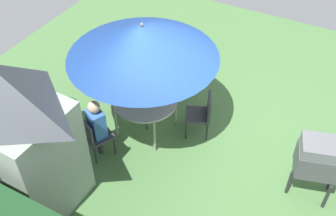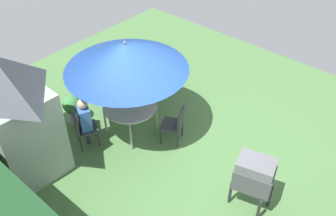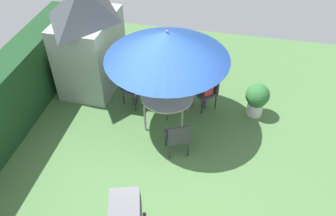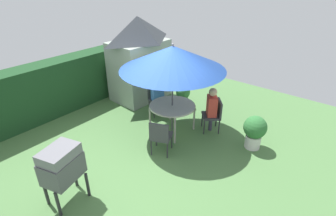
{
  "view_description": "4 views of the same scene",
  "coord_description": "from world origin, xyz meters",
  "px_view_note": "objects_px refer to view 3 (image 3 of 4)",
  "views": [
    {
      "loc": [
        -2.05,
        4.92,
        5.81
      ],
      "look_at": [
        0.48,
        0.17,
        0.88
      ],
      "focal_mm": 43.26,
      "sensor_mm": 36.0,
      "label": 1
    },
    {
      "loc": [
        -3.94,
        4.44,
        6.0
      ],
      "look_at": [
        0.22,
        -0.34,
        0.88
      ],
      "focal_mm": 39.45,
      "sensor_mm": 36.0,
      "label": 2
    },
    {
      "loc": [
        -4.99,
        -1.21,
        5.8
      ],
      "look_at": [
        0.39,
        -0.08,
        0.95
      ],
      "focal_mm": 37.43,
      "sensor_mm": 36.0,
      "label": 3
    },
    {
      "loc": [
        -3.88,
        -3.81,
        3.99
      ],
      "look_at": [
        0.51,
        -0.19,
        0.99
      ],
      "focal_mm": 28.42,
      "sensor_mm": 36.0,
      "label": 4
    }
  ],
  "objects_px": {
    "patio_table": "(167,97)",
    "potted_plant_by_shed": "(257,98)",
    "garden_shed": "(88,39)",
    "person_in_blue": "(133,78)",
    "patio_umbrella": "(167,46)",
    "chair_near_shed": "(208,89)",
    "chair_far_side": "(131,85)",
    "potted_plant_by_grill": "(154,71)",
    "person_in_red": "(206,81)",
    "chair_toward_hedge": "(178,137)"
  },
  "relations": [
    {
      "from": "patio_umbrella",
      "to": "potted_plant_by_grill",
      "type": "height_order",
      "value": "patio_umbrella"
    },
    {
      "from": "chair_near_shed",
      "to": "potted_plant_by_grill",
      "type": "xyz_separation_m",
      "value": [
        0.62,
        1.51,
        -0.12
      ]
    },
    {
      "from": "garden_shed",
      "to": "person_in_blue",
      "type": "height_order",
      "value": "garden_shed"
    },
    {
      "from": "patio_umbrella",
      "to": "person_in_red",
      "type": "relative_size",
      "value": 2.09
    },
    {
      "from": "chair_near_shed",
      "to": "chair_far_side",
      "type": "height_order",
      "value": "same"
    },
    {
      "from": "person_in_red",
      "to": "potted_plant_by_grill",
      "type": "bearing_deg",
      "value": 64.92
    },
    {
      "from": "chair_toward_hedge",
      "to": "potted_plant_by_shed",
      "type": "distance_m",
      "value": 2.3
    },
    {
      "from": "patio_umbrella",
      "to": "chair_far_side",
      "type": "relative_size",
      "value": 2.93
    },
    {
      "from": "patio_umbrella",
      "to": "potted_plant_by_grill",
      "type": "distance_m",
      "value": 2.25
    },
    {
      "from": "person_in_red",
      "to": "patio_umbrella",
      "type": "bearing_deg",
      "value": 130.7
    },
    {
      "from": "chair_far_side",
      "to": "potted_plant_by_shed",
      "type": "height_order",
      "value": "chair_far_side"
    },
    {
      "from": "garden_shed",
      "to": "person_in_blue",
      "type": "distance_m",
      "value": 1.52
    },
    {
      "from": "potted_plant_by_shed",
      "to": "garden_shed",
      "type": "bearing_deg",
      "value": 85.33
    },
    {
      "from": "potted_plant_by_shed",
      "to": "patio_table",
      "type": "bearing_deg",
      "value": 108.25
    },
    {
      "from": "patio_umbrella",
      "to": "potted_plant_by_shed",
      "type": "xyz_separation_m",
      "value": [
        0.67,
        -2.03,
        -1.58
      ]
    },
    {
      "from": "garden_shed",
      "to": "patio_table",
      "type": "height_order",
      "value": "garden_shed"
    },
    {
      "from": "person_in_blue",
      "to": "patio_umbrella",
      "type": "bearing_deg",
      "value": -116.24
    },
    {
      "from": "garden_shed",
      "to": "chair_near_shed",
      "type": "distance_m",
      "value": 3.2
    },
    {
      "from": "patio_table",
      "to": "patio_umbrella",
      "type": "distance_m",
      "value": 1.35
    },
    {
      "from": "garden_shed",
      "to": "chair_near_shed",
      "type": "relative_size",
      "value": 3.01
    },
    {
      "from": "potted_plant_by_shed",
      "to": "person_in_blue",
      "type": "distance_m",
      "value": 2.99
    },
    {
      "from": "chair_near_shed",
      "to": "chair_far_side",
      "type": "relative_size",
      "value": 1.0
    },
    {
      "from": "potted_plant_by_shed",
      "to": "potted_plant_by_grill",
      "type": "xyz_separation_m",
      "value": [
        0.69,
        2.68,
        -0.09
      ]
    },
    {
      "from": "person_in_blue",
      "to": "chair_far_side",
      "type": "bearing_deg",
      "value": 63.76
    },
    {
      "from": "patio_umbrella",
      "to": "chair_far_side",
      "type": "bearing_deg",
      "value": 63.76
    },
    {
      "from": "garden_shed",
      "to": "patio_umbrella",
      "type": "bearing_deg",
      "value": -114.72
    },
    {
      "from": "patio_umbrella",
      "to": "person_in_blue",
      "type": "xyz_separation_m",
      "value": [
        0.46,
        0.94,
        -1.29
      ]
    },
    {
      "from": "patio_table",
      "to": "chair_toward_hedge",
      "type": "xyz_separation_m",
      "value": [
        -0.99,
        -0.44,
        -0.2
      ]
    },
    {
      "from": "patio_umbrella",
      "to": "chair_near_shed",
      "type": "relative_size",
      "value": 2.93
    },
    {
      "from": "chair_near_shed",
      "to": "chair_toward_hedge",
      "type": "bearing_deg",
      "value": 166.22
    },
    {
      "from": "potted_plant_by_grill",
      "to": "person_in_blue",
      "type": "height_order",
      "value": "person_in_blue"
    },
    {
      "from": "garden_shed",
      "to": "chair_far_side",
      "type": "height_order",
      "value": "garden_shed"
    },
    {
      "from": "garden_shed",
      "to": "potted_plant_by_shed",
      "type": "xyz_separation_m",
      "value": [
        -0.35,
        -4.25,
        -0.89
      ]
    },
    {
      "from": "garden_shed",
      "to": "patio_table",
      "type": "xyz_separation_m",
      "value": [
        -1.02,
        -2.21,
        -0.67
      ]
    },
    {
      "from": "patio_umbrella",
      "to": "chair_near_shed",
      "type": "height_order",
      "value": "patio_umbrella"
    },
    {
      "from": "chair_near_shed",
      "to": "chair_toward_hedge",
      "type": "relative_size",
      "value": 1.0
    },
    {
      "from": "potted_plant_by_grill",
      "to": "chair_toward_hedge",
      "type": "bearing_deg",
      "value": -155.21
    },
    {
      "from": "patio_table",
      "to": "potted_plant_by_shed",
      "type": "height_order",
      "value": "potted_plant_by_shed"
    },
    {
      "from": "garden_shed",
      "to": "potted_plant_by_grill",
      "type": "relative_size",
      "value": 3.72
    },
    {
      "from": "garden_shed",
      "to": "person_in_blue",
      "type": "bearing_deg",
      "value": -113.57
    },
    {
      "from": "potted_plant_by_shed",
      "to": "patio_umbrella",
      "type": "bearing_deg",
      "value": 108.25
    },
    {
      "from": "garden_shed",
      "to": "chair_far_side",
      "type": "bearing_deg",
      "value": -113.4
    },
    {
      "from": "chair_near_shed",
      "to": "chair_far_side",
      "type": "xyz_separation_m",
      "value": [
        -0.24,
        1.87,
        0.0
      ]
    },
    {
      "from": "patio_umbrella",
      "to": "person_in_blue",
      "type": "relative_size",
      "value": 2.09
    },
    {
      "from": "patio_table",
      "to": "chair_near_shed",
      "type": "relative_size",
      "value": 1.35
    },
    {
      "from": "chair_near_shed",
      "to": "potted_plant_by_grill",
      "type": "bearing_deg",
      "value": 67.67
    },
    {
      "from": "chair_far_side",
      "to": "potted_plant_by_grill",
      "type": "bearing_deg",
      "value": -22.97
    },
    {
      "from": "patio_table",
      "to": "potted_plant_by_grill",
      "type": "distance_m",
      "value": 1.54
    },
    {
      "from": "potted_plant_by_shed",
      "to": "person_in_blue",
      "type": "height_order",
      "value": "person_in_blue"
    },
    {
      "from": "chair_far_side",
      "to": "person_in_red",
      "type": "distance_m",
      "value": 1.84
    }
  ]
}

